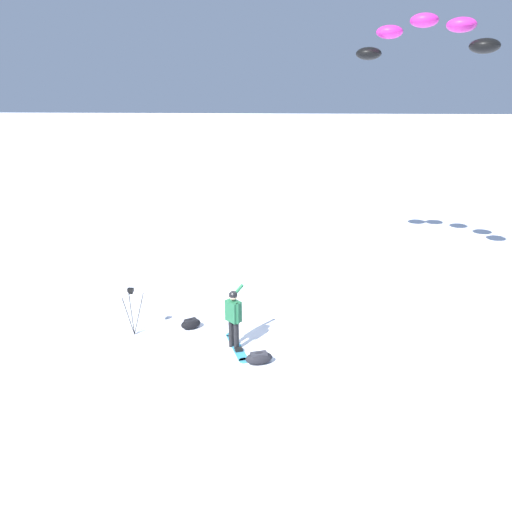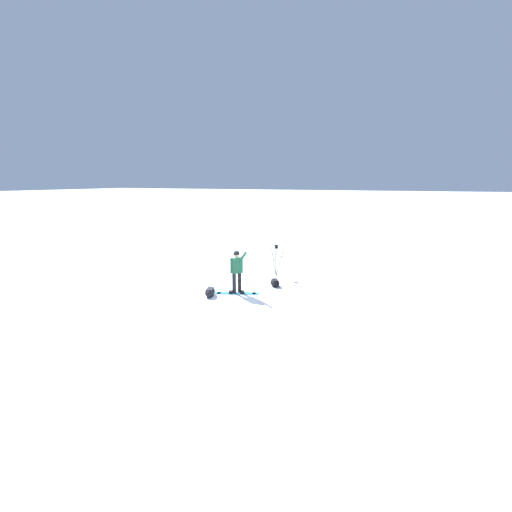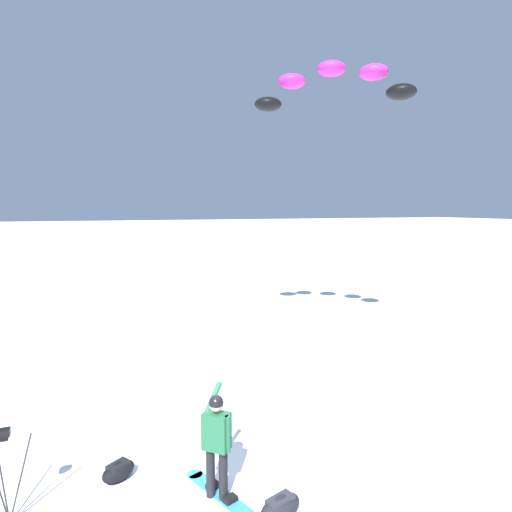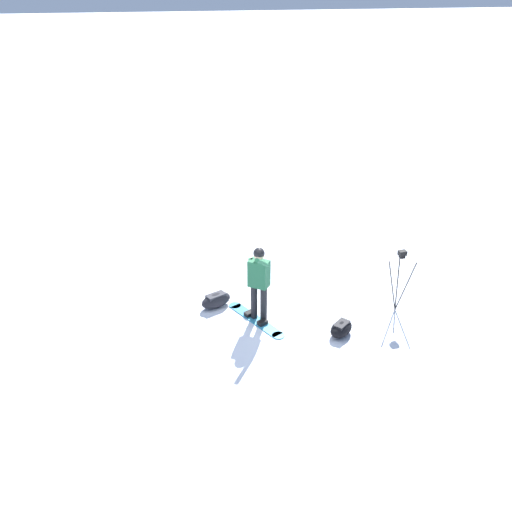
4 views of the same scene
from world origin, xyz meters
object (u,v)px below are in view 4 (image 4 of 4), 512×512
(gear_bag_large, at_px, (216,300))
(camera_tripod, at_px, (400,269))
(snowboard, at_px, (256,319))
(gear_bag_small, at_px, (341,328))
(snowboarder, at_px, (259,277))

(gear_bag_large, bearing_deg, camera_tripod, -109.54)
(snowboard, bearing_deg, gear_bag_small, -124.78)
(camera_tripod, xyz_separation_m, gear_bag_small, (-0.50, 1.53, -0.86))
(gear_bag_small, bearing_deg, snowboard, 55.22)
(camera_tripod, relative_size, gear_bag_small, 2.06)
(snowboarder, xyz_separation_m, gear_bag_large, (0.77, 0.73, -0.84))
(gear_bag_small, bearing_deg, camera_tripod, -71.87)
(snowboard, xyz_separation_m, camera_tripod, (-0.52, -3.00, 0.99))
(snowboarder, relative_size, gear_bag_small, 2.44)
(camera_tripod, bearing_deg, gear_bag_small, 108.13)
(gear_bag_large, distance_m, gear_bag_small, 2.79)
(gear_bag_small, bearing_deg, gear_bag_large, 49.82)
(snowboarder, distance_m, camera_tripod, 2.98)
(snowboarder, height_order, gear_bag_small, snowboarder)
(snowboarder, height_order, gear_bag_large, snowboarder)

